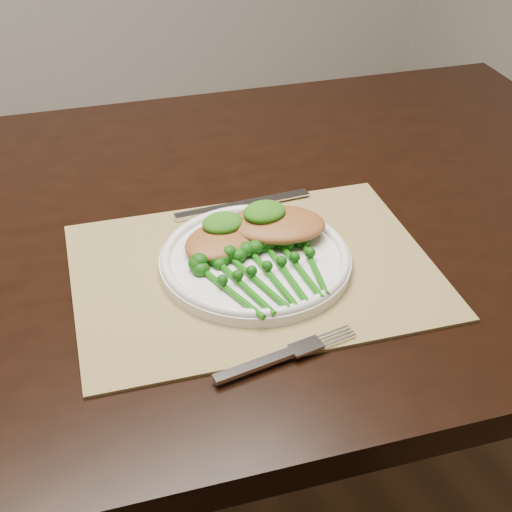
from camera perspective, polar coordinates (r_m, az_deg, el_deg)
name	(u,v)px	position (r m, az deg, el deg)	size (l,w,h in m)	color
dining_table	(169,408)	(1.26, -6.96, -11.98)	(1.73, 1.15, 0.75)	black
placemat	(254,270)	(0.92, -0.20, -1.13)	(0.46, 0.34, 0.00)	olive
dinner_plate	(255,259)	(0.92, -0.06, -0.23)	(0.25, 0.25, 0.02)	white
knife	(230,207)	(1.04, -2.10, 3.93)	(0.21, 0.03, 0.01)	silver
fork	(295,351)	(0.80, 3.14, -7.58)	(0.18, 0.02, 0.01)	silver
chicken_fillet_left	(224,238)	(0.93, -2.61, 1.42)	(0.12, 0.08, 0.02)	#965A2B
chicken_fillet_right	(277,224)	(0.95, 1.67, 2.56)	(0.13, 0.09, 0.03)	#965A2B
pesto_dollop_left	(223,223)	(0.94, -2.69, 2.66)	(0.06, 0.05, 0.02)	#194E0B
pesto_dollop_right	(264,212)	(0.94, 0.68, 3.55)	(0.06, 0.05, 0.02)	#194E0B
broccolini_bundle	(274,279)	(0.87, 1.42, -1.84)	(0.14, 0.16, 0.04)	#145C0C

